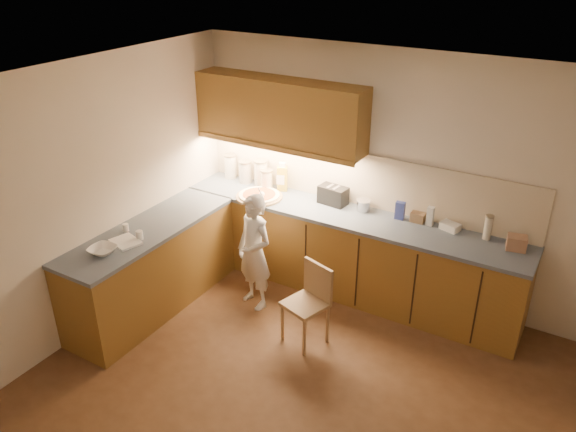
{
  "coord_description": "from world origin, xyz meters",
  "views": [
    {
      "loc": [
        1.77,
        -3.15,
        3.49
      ],
      "look_at": [
        -0.8,
        1.2,
        1.0
      ],
      "focal_mm": 35.0,
      "sensor_mm": 36.0,
      "label": 1
    }
  ],
  "objects_px": {
    "wooden_chair": "(310,298)",
    "toaster": "(333,195)",
    "oil_jug": "(282,178)",
    "pizza_on_board": "(259,196)",
    "child": "(254,252)"
  },
  "relations": [
    {
      "from": "wooden_chair",
      "to": "toaster",
      "type": "relative_size",
      "value": 2.46
    },
    {
      "from": "pizza_on_board",
      "to": "child",
      "type": "xyz_separation_m",
      "value": [
        0.33,
        -0.62,
        -0.32
      ]
    },
    {
      "from": "pizza_on_board",
      "to": "wooden_chair",
      "type": "xyz_separation_m",
      "value": [
        1.11,
        -0.84,
        -0.48
      ]
    },
    {
      "from": "pizza_on_board",
      "to": "toaster",
      "type": "bearing_deg",
      "value": 19.8
    },
    {
      "from": "pizza_on_board",
      "to": "wooden_chair",
      "type": "height_order",
      "value": "pizza_on_board"
    },
    {
      "from": "wooden_chair",
      "to": "pizza_on_board",
      "type": "bearing_deg",
      "value": 160.54
    },
    {
      "from": "pizza_on_board",
      "to": "wooden_chair",
      "type": "bearing_deg",
      "value": -37.08
    },
    {
      "from": "wooden_chair",
      "to": "oil_jug",
      "type": "xyz_separation_m",
      "value": [
        -0.99,
        1.14,
        0.61
      ]
    },
    {
      "from": "wooden_chair",
      "to": "toaster",
      "type": "xyz_separation_m",
      "value": [
        -0.34,
        1.11,
        0.56
      ]
    },
    {
      "from": "child",
      "to": "toaster",
      "type": "bearing_deg",
      "value": 82.12
    },
    {
      "from": "child",
      "to": "pizza_on_board",
      "type": "bearing_deg",
      "value": 136.57
    },
    {
      "from": "pizza_on_board",
      "to": "child",
      "type": "height_order",
      "value": "child"
    },
    {
      "from": "child",
      "to": "toaster",
      "type": "xyz_separation_m",
      "value": [
        0.44,
        0.89,
        0.39
      ]
    },
    {
      "from": "toaster",
      "to": "oil_jug",
      "type": "bearing_deg",
      "value": -176.21
    },
    {
      "from": "oil_jug",
      "to": "pizza_on_board",
      "type": "bearing_deg",
      "value": -110.4
    }
  ]
}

